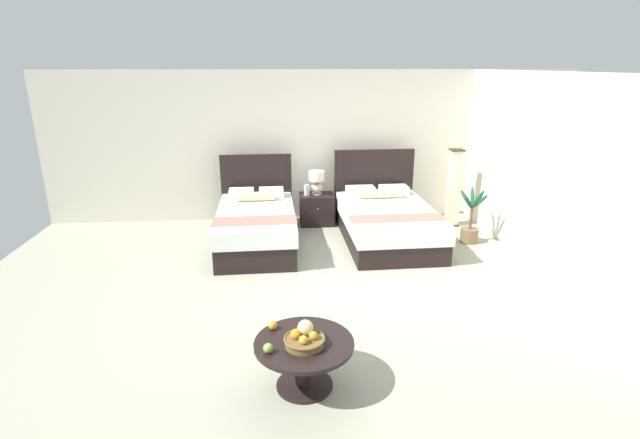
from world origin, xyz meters
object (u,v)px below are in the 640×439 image
object	(u,v)px
bed_near_corner	(386,221)
loose_orange	(273,325)
bed_near_window	(256,225)
nightstand	(317,209)
fruit_bowl	(304,338)
table_lamp	(317,181)
coffee_table	(304,354)
vase	(307,190)
loose_apple	(268,348)
potted_palm	(470,226)
floor_lamp_corner	(454,188)

from	to	relation	value
bed_near_corner	loose_orange	world-z (taller)	bed_near_corner
bed_near_window	nightstand	distance (m)	1.38
bed_near_corner	fruit_bowl	world-z (taller)	bed_near_corner
table_lamp	nightstand	bearing A→B (deg)	-90.00
coffee_table	fruit_bowl	world-z (taller)	fruit_bowl
table_lamp	vase	xyz separation A→B (m)	(-0.18, -0.06, -0.14)
loose_apple	loose_orange	world-z (taller)	loose_apple
bed_near_window	loose_orange	xyz separation A→B (m)	(0.26, -3.31, 0.16)
table_lamp	potted_palm	world-z (taller)	table_lamp
nightstand	table_lamp	distance (m)	0.50
nightstand	loose_orange	size ratio (longest dim) A/B	7.34
bed_near_corner	vase	size ratio (longest dim) A/B	11.52
fruit_bowl	table_lamp	bearing A→B (deg)	83.83
bed_near_window	vase	xyz separation A→B (m)	(0.84, 0.89, 0.30)
bed_near_corner	loose_apple	world-z (taller)	bed_near_corner
fruit_bowl	loose_apple	xyz separation A→B (m)	(-0.30, -0.09, -0.02)
loose_apple	vase	bearing A→B (deg)	82.33
bed_near_window	loose_orange	size ratio (longest dim) A/B	27.26
nightstand	fruit_bowl	bearing A→B (deg)	-96.19
bed_near_corner	table_lamp	bearing A→B (deg)	137.36
vase	nightstand	bearing A→B (deg)	12.82
bed_near_corner	floor_lamp_corner	xyz separation A→B (m)	(1.29, 0.63, 0.35)
nightstand	floor_lamp_corner	distance (m)	2.37
loose_apple	floor_lamp_corner	size ratio (longest dim) A/B	0.06
potted_palm	coffee_table	bearing A→B (deg)	-130.19
bed_near_corner	vase	world-z (taller)	bed_near_corner
nightstand	table_lamp	size ratio (longest dim) A/B	1.43
bed_near_window	potted_palm	size ratio (longest dim) A/B	2.36
bed_near_window	potted_palm	world-z (taller)	bed_near_window
coffee_table	vase	bearing A→B (deg)	85.94
bed_near_window	vase	bearing A→B (deg)	46.61
bed_near_window	loose_apple	xyz separation A→B (m)	(0.23, -3.66, 0.16)
loose_apple	loose_orange	distance (m)	0.36
bed_near_window	bed_near_corner	world-z (taller)	bed_near_corner
loose_apple	table_lamp	bearing A→B (deg)	80.29
coffee_table	loose_apple	world-z (taller)	loose_apple
table_lamp	potted_palm	distance (m)	2.63
loose_apple	floor_lamp_corner	world-z (taller)	floor_lamp_corner
table_lamp	floor_lamp_corner	world-z (taller)	floor_lamp_corner
table_lamp	coffee_table	xyz separation A→B (m)	(-0.49, -4.48, -0.44)
floor_lamp_corner	vase	bearing A→B (deg)	174.18
table_lamp	loose_apple	xyz separation A→B (m)	(-0.79, -4.61, -0.28)
loose_orange	potted_palm	bearing A→B (deg)	45.27
table_lamp	vase	bearing A→B (deg)	-161.14
fruit_bowl	loose_orange	world-z (taller)	fruit_bowl
bed_near_window	table_lamp	bearing A→B (deg)	43.04
table_lamp	coffee_table	world-z (taller)	table_lamp
nightstand	potted_palm	distance (m)	2.58
table_lamp	loose_orange	size ratio (longest dim) A/B	5.12
vase	loose_orange	world-z (taller)	vase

